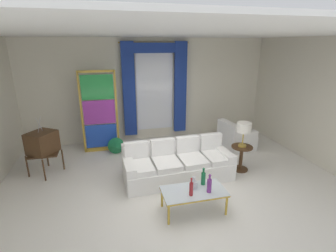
# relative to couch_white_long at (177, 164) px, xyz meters

# --- Properties ---
(ground_plane) EXTENTS (16.00, 16.00, 0.00)m
(ground_plane) POSITION_rel_couch_white_long_xyz_m (-0.13, -0.44, -0.31)
(ground_plane) COLOR white
(wall_rear) EXTENTS (8.00, 0.12, 3.00)m
(wall_rear) POSITION_rel_couch_white_long_xyz_m (-0.13, 2.62, 1.19)
(wall_rear) COLOR silver
(wall_rear) RESTS_ON ground
(wall_right) EXTENTS (0.12, 7.00, 3.00)m
(wall_right) POSITION_rel_couch_white_long_xyz_m (3.53, 0.16, 1.19)
(wall_right) COLOR silver
(wall_right) RESTS_ON ground
(ceiling_slab) EXTENTS (8.00, 7.60, 0.04)m
(ceiling_slab) POSITION_rel_couch_white_long_xyz_m (-0.13, 0.36, 2.71)
(ceiling_slab) COLOR white
(curtained_window) EXTENTS (2.00, 0.17, 2.70)m
(curtained_window) POSITION_rel_couch_white_long_xyz_m (0.01, 2.46, 1.44)
(curtained_window) COLOR white
(curtained_window) RESTS_ON ground
(couch_white_long) EXTENTS (2.37, 1.01, 0.86)m
(couch_white_long) POSITION_rel_couch_white_long_xyz_m (0.00, 0.00, 0.00)
(couch_white_long) COLOR white
(couch_white_long) RESTS_ON ground
(coffee_table) EXTENTS (1.11, 0.58, 0.41)m
(coffee_table) POSITION_rel_couch_white_long_xyz_m (-0.05, -1.23, 0.06)
(coffee_table) COLOR silver
(coffee_table) RESTS_ON ground
(bottle_blue_decanter) EXTENTS (0.08, 0.08, 0.34)m
(bottle_blue_decanter) POSITION_rel_couch_white_long_xyz_m (0.19, -1.34, 0.24)
(bottle_blue_decanter) COLOR #753384
(bottle_blue_decanter) RESTS_ON coffee_table
(bottle_crystal_tall) EXTENTS (0.13, 0.13, 0.23)m
(bottle_crystal_tall) POSITION_rel_couch_white_long_xyz_m (-0.03, -1.15, 0.18)
(bottle_crystal_tall) COLOR silver
(bottle_crystal_tall) RESTS_ON coffee_table
(bottle_amber_squat) EXTENTS (0.06, 0.06, 0.33)m
(bottle_amber_squat) POSITION_rel_couch_white_long_xyz_m (-0.15, -1.36, 0.24)
(bottle_amber_squat) COLOR maroon
(bottle_amber_squat) RESTS_ON coffee_table
(bottle_ruby_flask) EXTENTS (0.08, 0.08, 0.33)m
(bottle_ruby_flask) POSITION_rel_couch_white_long_xyz_m (0.18, -1.08, 0.24)
(bottle_ruby_flask) COLOR #196B3D
(bottle_ruby_flask) RESTS_ON coffee_table
(vintage_tv) EXTENTS (0.75, 0.77, 1.35)m
(vintage_tv) POSITION_rel_couch_white_long_xyz_m (-2.86, 0.88, 0.42)
(vintage_tv) COLOR #472D19
(vintage_tv) RESTS_ON ground
(armchair_white) EXTENTS (0.93, 0.92, 0.80)m
(armchair_white) POSITION_rel_couch_white_long_xyz_m (2.02, 1.14, -0.02)
(armchair_white) COLOR white
(armchair_white) RESTS_ON ground
(stained_glass_divider) EXTENTS (0.95, 0.05, 2.20)m
(stained_glass_divider) POSITION_rel_couch_white_long_xyz_m (-1.61, 1.88, 0.75)
(stained_glass_divider) COLOR gold
(stained_glass_divider) RESTS_ON ground
(peacock_figurine) EXTENTS (0.44, 0.60, 0.50)m
(peacock_figurine) POSITION_rel_couch_white_long_xyz_m (-1.25, 1.53, -0.09)
(peacock_figurine) COLOR beige
(peacock_figurine) RESTS_ON ground
(round_side_table) EXTENTS (0.48, 0.48, 0.59)m
(round_side_table) POSITION_rel_couch_white_long_xyz_m (1.53, -0.06, 0.05)
(round_side_table) COLOR #472D19
(round_side_table) RESTS_ON ground
(table_lamp_brass) EXTENTS (0.32, 0.32, 0.57)m
(table_lamp_brass) POSITION_rel_couch_white_long_xyz_m (1.53, -0.06, 0.72)
(table_lamp_brass) COLOR #B29338
(table_lamp_brass) RESTS_ON round_side_table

